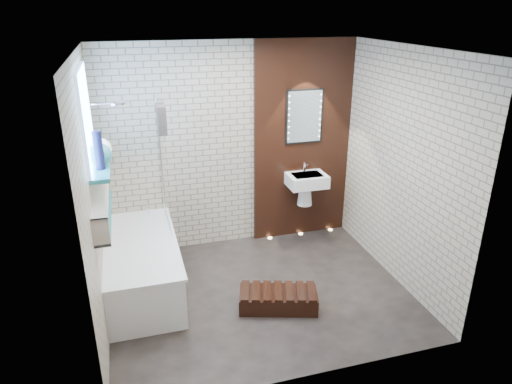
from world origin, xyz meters
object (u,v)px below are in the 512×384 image
object	(u,v)px
led_mirror	(304,117)
walnut_step	(278,300)
bathtub	(142,266)
washbasin	(306,184)
bath_screen	(164,166)

from	to	relation	value
led_mirror	walnut_step	distance (m)	2.34
bathtub	washbasin	xyz separation A→B (m)	(2.17, 0.62, 0.50)
washbasin	walnut_step	bearing A→B (deg)	-121.35
bath_screen	washbasin	distance (m)	1.89
washbasin	walnut_step	distance (m)	1.75
bath_screen	walnut_step	distance (m)	1.95
washbasin	walnut_step	world-z (taller)	washbasin
bathtub	bath_screen	bearing A→B (deg)	51.10
bath_screen	washbasin	size ratio (longest dim) A/B	2.41
bath_screen	walnut_step	xyz separation A→B (m)	(0.98, -1.19, -1.19)
bathtub	walnut_step	bearing A→B (deg)	-29.28
led_mirror	walnut_step	xyz separation A→B (m)	(-0.84, -1.53, -1.56)
washbasin	led_mirror	world-z (taller)	led_mirror
bath_screen	washbasin	world-z (taller)	bath_screen
washbasin	led_mirror	size ratio (longest dim) A/B	0.83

